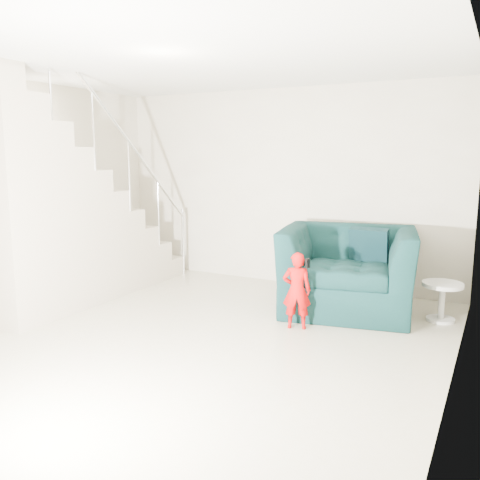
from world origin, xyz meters
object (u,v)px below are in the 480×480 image
staircase (58,226)px  armchair (348,270)px  toddler (297,290)px  side_table (442,295)px

staircase → armchair: bearing=22.1°
toddler → staircase: (-2.92, -0.44, 0.54)m
side_table → armchair: bearing=-175.1°
armchair → staircase: staircase is taller
side_table → staircase: (-4.25, -1.39, 0.66)m
side_table → staircase: staircase is taller
armchair → staircase: bearing=-169.0°
armchair → side_table: size_ratio=3.46×
staircase → toddler: bearing=8.6°
toddler → side_table: (1.33, 0.95, -0.12)m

